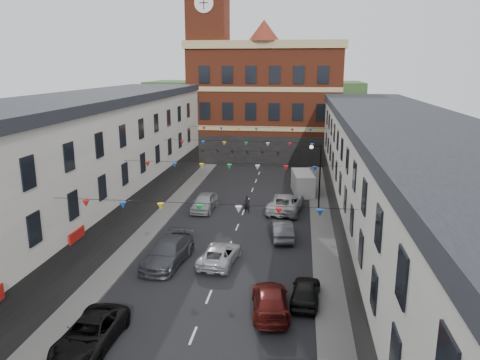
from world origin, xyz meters
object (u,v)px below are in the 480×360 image
at_px(pedestrian, 247,205).
at_px(car_left_e, 204,202).
at_px(street_lamp, 317,168).
at_px(car_right_d, 306,291).
at_px(car_right_e, 282,230).
at_px(car_left_d, 168,252).
at_px(moving_car, 220,254).
at_px(car_right_c, 270,300).
at_px(white_van, 303,183).
at_px(car_right_f, 286,203).
at_px(car_left_c, 90,333).

bearing_deg(pedestrian, car_left_e, -174.56).
xyz_separation_m(street_lamp, pedestrian, (-6.17, -2.06, -3.12)).
xyz_separation_m(car_right_d, pedestrian, (-5.12, 15.81, 0.13)).
bearing_deg(car_right_e, pedestrian, -67.46).
bearing_deg(car_right_d, street_lamp, -89.29).
bearing_deg(car_right_e, car_left_d, 31.14).
relative_size(car_left_d, moving_car, 1.20).
bearing_deg(car_left_e, car_right_c, -65.38).
distance_m(car_right_e, pedestrian, 6.86).
bearing_deg(white_van, car_right_e, -104.10).
bearing_deg(car_right_c, moving_car, -63.69).
bearing_deg(car_right_c, car_left_d, -43.38).
height_order(car_right_c, moving_car, car_right_c).
distance_m(car_right_d, moving_car, 7.30).
distance_m(car_left_e, car_right_d, 18.47).
distance_m(car_left_e, car_right_f, 7.40).
bearing_deg(pedestrian, street_lamp, 27.70).
distance_m(street_lamp, car_right_e, 9.09).
bearing_deg(car_left_c, car_right_d, 30.75).
xyz_separation_m(car_left_c, car_left_d, (0.98, 9.70, 0.14)).
bearing_deg(car_left_d, car_right_c, -30.79).
bearing_deg(pedestrian, car_left_d, -99.49).
relative_size(street_lamp, moving_car, 1.27).
relative_size(street_lamp, car_left_c, 1.22).
bearing_deg(car_left_e, pedestrian, -1.64).
height_order(car_left_e, pedestrian, pedestrian).
bearing_deg(car_left_d, car_right_d, -17.94).
bearing_deg(car_left_c, car_left_d, 85.89).
distance_m(car_left_d, car_right_e, 9.33).
height_order(car_left_e, car_right_c, car_left_e).
height_order(car_left_d, car_right_c, car_left_d).
distance_m(car_left_c, car_left_d, 9.75).
height_order(car_right_c, white_van, white_van).
bearing_deg(white_van, car_right_f, -110.64).
height_order(street_lamp, car_right_f, street_lamp).
height_order(car_right_e, moving_car, car_right_e).
xyz_separation_m(street_lamp, car_right_c, (-2.95, -19.22, -3.22)).
height_order(car_left_c, car_right_e, car_right_e).
bearing_deg(car_right_c, car_right_f, -96.88).
xyz_separation_m(street_lamp, car_right_f, (-2.77, -1.20, -3.08)).
xyz_separation_m(car_right_d, car_right_f, (-1.72, 16.68, 0.17)).
xyz_separation_m(car_left_c, pedestrian, (4.95, 21.42, 0.10)).
distance_m(car_left_d, car_right_c, 9.02).
distance_m(car_left_e, moving_car, 12.00).
relative_size(car_left_e, car_right_e, 1.07).
distance_m(car_right_c, moving_car, 7.03).
height_order(street_lamp, car_left_c, street_lamp).
bearing_deg(car_right_c, car_right_d, -150.99).
bearing_deg(street_lamp, car_left_e, -169.97).
bearing_deg(car_right_f, white_van, -95.39).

